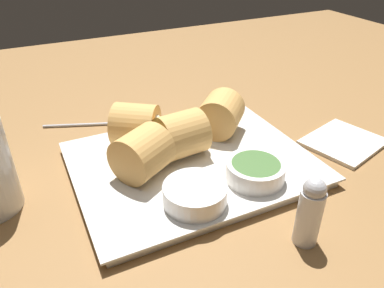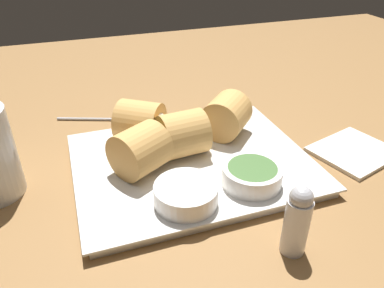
{
  "view_description": "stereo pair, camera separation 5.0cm",
  "coord_description": "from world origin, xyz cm",
  "px_view_note": "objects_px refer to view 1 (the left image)",
  "views": [
    {
      "loc": [
        21.66,
        41.04,
        32.5
      ],
      "look_at": [
        2.79,
        1.97,
        6.04
      ],
      "focal_mm": 35.0,
      "sensor_mm": 36.0,
      "label": 1
    },
    {
      "loc": [
        17.03,
        42.95,
        32.5
      ],
      "look_at": [
        2.79,
        1.97,
        6.04
      ],
      "focal_mm": 35.0,
      "sensor_mm": 36.0,
      "label": 2
    }
  ],
  "objects_px": {
    "dipping_bowl_far": "(195,194)",
    "spoon": "(130,121)",
    "napkin": "(343,142)",
    "salt_shaker": "(310,211)",
    "dipping_bowl_near": "(255,170)",
    "serving_plate": "(192,164)"
  },
  "relations": [
    {
      "from": "dipping_bowl_far",
      "to": "dipping_bowl_near",
      "type": "bearing_deg",
      "value": -174.63
    },
    {
      "from": "dipping_bowl_far",
      "to": "salt_shaker",
      "type": "relative_size",
      "value": 0.91
    },
    {
      "from": "serving_plate",
      "to": "napkin",
      "type": "height_order",
      "value": "serving_plate"
    },
    {
      "from": "dipping_bowl_far",
      "to": "salt_shaker",
      "type": "bearing_deg",
      "value": 133.03
    },
    {
      "from": "napkin",
      "to": "salt_shaker",
      "type": "distance_m",
      "value": 0.24
    },
    {
      "from": "serving_plate",
      "to": "spoon",
      "type": "xyz_separation_m",
      "value": [
        0.04,
        -0.17,
        -0.0
      ]
    },
    {
      "from": "dipping_bowl_near",
      "to": "salt_shaker",
      "type": "xyz_separation_m",
      "value": [
        0.0,
        0.1,
        0.01
      ]
    },
    {
      "from": "serving_plate",
      "to": "salt_shaker",
      "type": "relative_size",
      "value": 3.85
    },
    {
      "from": "serving_plate",
      "to": "spoon",
      "type": "distance_m",
      "value": 0.17
    },
    {
      "from": "serving_plate",
      "to": "salt_shaker",
      "type": "height_order",
      "value": "salt_shaker"
    },
    {
      "from": "dipping_bowl_near",
      "to": "spoon",
      "type": "height_order",
      "value": "dipping_bowl_near"
    },
    {
      "from": "dipping_bowl_near",
      "to": "napkin",
      "type": "distance_m",
      "value": 0.19
    },
    {
      "from": "spoon",
      "to": "napkin",
      "type": "relative_size",
      "value": 1.31
    },
    {
      "from": "dipping_bowl_near",
      "to": "napkin",
      "type": "relative_size",
      "value": 0.56
    },
    {
      "from": "serving_plate",
      "to": "dipping_bowl_near",
      "type": "bearing_deg",
      "value": 125.42
    },
    {
      "from": "salt_shaker",
      "to": "dipping_bowl_far",
      "type": "bearing_deg",
      "value": -46.97
    },
    {
      "from": "dipping_bowl_far",
      "to": "spoon",
      "type": "bearing_deg",
      "value": -89.49
    },
    {
      "from": "dipping_bowl_near",
      "to": "dipping_bowl_far",
      "type": "bearing_deg",
      "value": 5.37
    },
    {
      "from": "serving_plate",
      "to": "napkin",
      "type": "relative_size",
      "value": 2.38
    },
    {
      "from": "salt_shaker",
      "to": "serving_plate",
      "type": "bearing_deg",
      "value": -73.95
    },
    {
      "from": "napkin",
      "to": "salt_shaker",
      "type": "xyz_separation_m",
      "value": [
        0.19,
        0.13,
        0.04
      ]
    },
    {
      "from": "dipping_bowl_near",
      "to": "spoon",
      "type": "xyz_separation_m",
      "value": [
        0.09,
        -0.24,
        -0.02
      ]
    }
  ]
}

